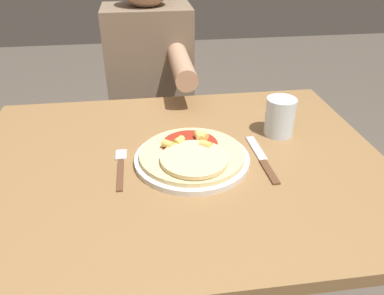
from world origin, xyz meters
name	(u,v)px	position (x,y,z in m)	size (l,w,h in m)	color
dining_table	(178,201)	(0.00, 0.00, 0.65)	(1.05, 0.80, 0.78)	olive
plate	(192,159)	(0.04, -0.01, 0.78)	(0.28, 0.28, 0.01)	silver
pizza	(192,154)	(0.04, -0.02, 0.80)	(0.26, 0.26, 0.04)	#E0C689
fork	(121,166)	(-0.14, -0.01, 0.78)	(0.03, 0.18, 0.00)	brown
knife	(262,159)	(0.21, -0.03, 0.78)	(0.03, 0.22, 0.00)	brown
drinking_glass	(280,117)	(0.30, 0.10, 0.83)	(0.08, 0.08, 0.11)	silver
person_diner	(152,92)	(-0.04, 0.67, 0.69)	(0.33, 0.52, 1.20)	#2D2D38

